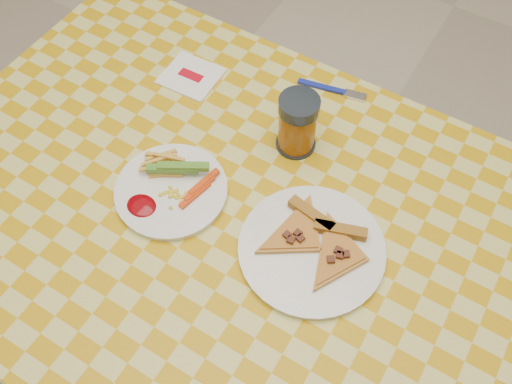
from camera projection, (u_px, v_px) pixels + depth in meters
ground at (242, 345)px, 1.69m from camera, size 8.00×8.00×0.00m
table at (235, 236)px, 1.12m from camera, size 1.28×0.88×0.76m
plate_left at (171, 191)px, 1.08m from camera, size 0.22×0.22×0.01m
plate_right at (311, 250)px, 1.01m from camera, size 0.32×0.32×0.01m
fries_veggies at (171, 179)px, 1.08m from camera, size 0.18×0.16×0.04m
pizza_slices at (317, 241)px, 1.01m from camera, size 0.24×0.21×0.02m
drink_glass at (297, 124)px, 1.10m from camera, size 0.08×0.08×0.13m
napkin at (191, 76)px, 1.25m from camera, size 0.12×0.11×0.01m
fork at (333, 89)px, 1.23m from camera, size 0.15×0.05×0.01m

